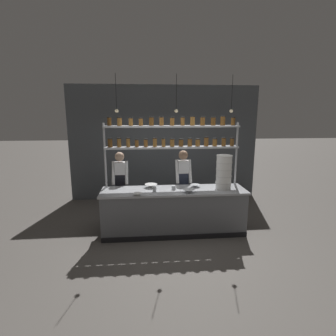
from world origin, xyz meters
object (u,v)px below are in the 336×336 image
object	(u,v)px
prep_bowl_near_left	(151,186)
chef_center	(183,181)
spice_shelf_unit	(173,138)
serving_cup_front	(154,189)
chef_left	(121,182)
prep_bowl_center_front	(138,194)
prep_bowl_center_back	(195,186)
prep_bowl_near_right	(189,191)
container_stack	(224,172)
serving_cup_by_board	(173,187)

from	to	relation	value
prep_bowl_near_left	chef_center	bearing A→B (deg)	27.24
spice_shelf_unit	serving_cup_front	distance (m)	1.14
chef_left	prep_bowl_center_front	bearing A→B (deg)	-67.96
spice_shelf_unit	serving_cup_front	world-z (taller)	spice_shelf_unit
chef_center	prep_bowl_near_left	xyz separation A→B (m)	(-0.74, -0.38, 0.01)
prep_bowl_center_back	chef_center	bearing A→B (deg)	114.75
chef_center	serving_cup_front	world-z (taller)	chef_center
spice_shelf_unit	prep_bowl_near_right	xyz separation A→B (m)	(0.26, -0.54, -0.98)
container_stack	prep_bowl_near_right	distance (m)	0.84
chef_center	prep_bowl_near_right	size ratio (longest dim) A/B	6.74
prep_bowl_near_left	container_stack	bearing A→B (deg)	-8.94
chef_center	serving_cup_front	distance (m)	0.97
container_stack	spice_shelf_unit	bearing A→B (deg)	160.73
spice_shelf_unit	prep_bowl_center_back	size ratio (longest dim) A/B	13.84
serving_cup_front	serving_cup_by_board	size ratio (longest dim) A/B	1.23
container_stack	serving_cup_by_board	world-z (taller)	container_stack
chef_left	prep_bowl_near_left	world-z (taller)	chef_left
serving_cup_by_board	prep_bowl_center_back	bearing A→B (deg)	15.60
prep_bowl_center_back	serving_cup_front	xyz separation A→B (m)	(-0.87, -0.27, 0.03)
prep_bowl_center_back	prep_bowl_center_front	bearing A→B (deg)	-158.43
spice_shelf_unit	container_stack	distance (m)	1.26
prep_bowl_center_back	serving_cup_by_board	size ratio (longest dim) A/B	2.37
chef_left	container_stack	xyz separation A→B (m)	(2.15, -0.69, 0.35)
serving_cup_front	serving_cup_by_board	world-z (taller)	serving_cup_front
chef_center	serving_cup_front	xyz separation A→B (m)	(-0.68, -0.70, 0.03)
prep_bowl_near_right	serving_cup_front	xyz separation A→B (m)	(-0.67, 0.10, 0.02)
chef_center	serving_cup_by_board	distance (m)	0.63
container_stack	prep_bowl_center_back	distance (m)	0.66
spice_shelf_unit	serving_cup_by_board	size ratio (longest dim) A/B	32.75
chef_center	prep_bowl_center_front	bearing A→B (deg)	-139.63
container_stack	serving_cup_front	xyz separation A→B (m)	(-1.42, -0.09, -0.30)
prep_bowl_center_back	prep_bowl_near_right	distance (m)	0.42
prep_bowl_center_front	serving_cup_front	bearing A→B (deg)	31.86
prep_bowl_near_right	prep_bowl_center_back	bearing A→B (deg)	60.89
prep_bowl_center_front	chef_left	bearing A→B (deg)	112.29
prep_bowl_near_right	container_stack	bearing A→B (deg)	13.97
chef_left	chef_center	world-z (taller)	chef_center
chef_center	container_stack	world-z (taller)	chef_center
prep_bowl_center_front	prep_bowl_near_left	bearing A→B (deg)	63.00
prep_bowl_center_front	prep_bowl_near_right	bearing A→B (deg)	6.11
chef_left	prep_bowl_near_right	distance (m)	1.65
prep_bowl_center_front	prep_bowl_center_back	xyz separation A→B (m)	(1.20, 0.48, 0.00)
prep_bowl_center_front	serving_cup_front	size ratio (longest dim) A/B	1.60
spice_shelf_unit	chef_left	distance (m)	1.56
chef_center	spice_shelf_unit	bearing A→B (deg)	-136.97
prep_bowl_center_back	prep_bowl_near_right	xyz separation A→B (m)	(-0.21, -0.37, 0.01)
chef_center	serving_cup_by_board	xyz separation A→B (m)	(-0.28, -0.56, 0.02)
spice_shelf_unit	prep_bowl_center_front	size ratio (longest dim) A/B	16.67
prep_bowl_near_right	serving_cup_by_board	distance (m)	0.36
serving_cup_front	chef_center	bearing A→B (deg)	46.07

